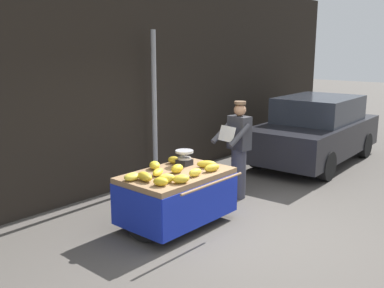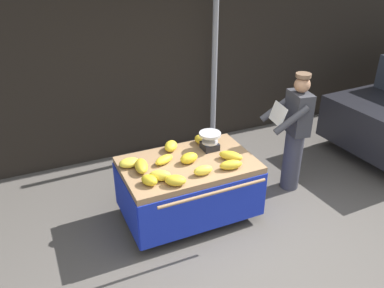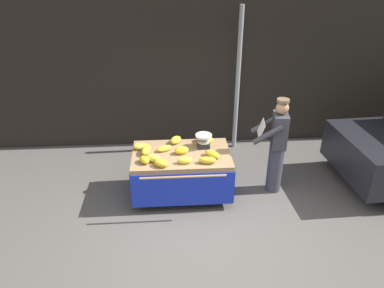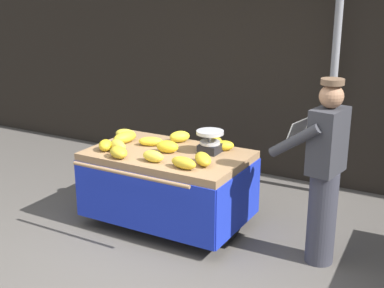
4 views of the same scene
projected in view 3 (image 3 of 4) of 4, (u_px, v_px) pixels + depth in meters
ground_plane at (208, 234)px, 5.50m from camera, size 60.00×60.00×0.00m
back_wall at (193, 52)px, 7.35m from camera, size 16.00×0.24×3.97m
street_pole at (238, 82)px, 7.30m from camera, size 0.09×0.09×2.93m
banana_cart at (182, 165)px, 6.13m from camera, size 1.65×1.22×0.82m
weighing_scale at (204, 141)px, 6.17m from camera, size 0.28×0.28×0.24m
banana_bunch_0 at (164, 148)px, 6.08m from camera, size 0.29×0.22×0.10m
banana_bunch_1 at (144, 160)px, 5.72m from camera, size 0.22×0.24×0.11m
banana_bunch_2 at (140, 146)px, 6.14m from camera, size 0.26×0.18×0.10m
banana_bunch_3 at (182, 150)px, 5.99m from camera, size 0.26×0.19×0.13m
banana_bunch_4 at (207, 160)px, 5.72m from camera, size 0.29×0.17×0.11m
banana_bunch_5 at (208, 140)px, 6.33m from camera, size 0.25×0.22×0.10m
banana_bunch_6 at (212, 154)px, 5.89m from camera, size 0.31×0.32×0.11m
banana_bunch_7 at (153, 158)px, 5.76m from camera, size 0.28×0.22×0.13m
banana_bunch_8 at (201, 139)px, 6.36m from camera, size 0.19×0.24×0.11m
banana_bunch_9 at (185, 160)px, 5.71m from camera, size 0.23×0.12×0.11m
banana_bunch_10 at (176, 140)px, 6.32m from camera, size 0.26×0.28×0.12m
banana_bunch_11 at (146, 150)px, 6.01m from camera, size 0.21×0.32×0.12m
banana_bunch_12 at (161, 163)px, 5.63m from camera, size 0.28×0.24×0.12m
vendor_person at (277, 146)px, 6.13m from camera, size 0.63×0.58×1.71m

